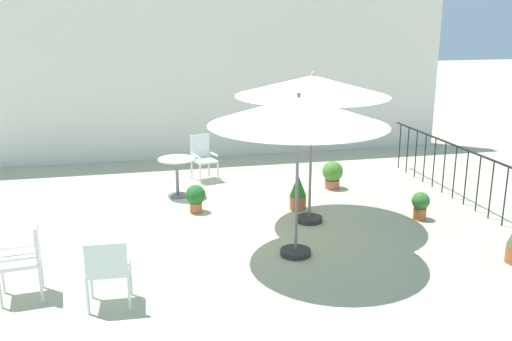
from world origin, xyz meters
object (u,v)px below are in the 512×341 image
Objects in this scene: patio_chair_2 at (203,155)px; potted_plant_0 at (298,192)px; patio_chair_1 at (26,256)px; potted_plant_1 at (196,197)px; patio_umbrella_0 at (298,112)px; potted_plant_3 at (420,204)px; potted_plant_2 at (333,174)px; cafe_table_0 at (177,170)px; patio_umbrella_1 at (313,87)px; patio_chair_0 at (108,267)px.

potted_plant_0 is (1.38, -2.24, -0.20)m from patio_chair_2.
potted_plant_1 is (2.35, 2.62, -0.26)m from patio_chair_1.
patio_umbrella_0 is 2.65× the size of patio_chair_1.
potted_plant_3 is (5.98, 1.43, -0.27)m from patio_chair_1.
potted_plant_1 is 0.89× the size of potted_plant_2.
potted_plant_0 reaches higher than potted_plant_3.
potted_plant_1 is at bearing 48.06° from patio_chair_1.
patio_umbrella_0 is at bearing -158.77° from potted_plant_3.
potted_plant_2 is at bearing 45.78° from potted_plant_0.
patio_chair_2 is (0.62, 1.02, 0.01)m from cafe_table_0.
patio_umbrella_1 is 2.76m from potted_plant_2.
cafe_table_0 is 0.79× the size of patio_chair_2.
patio_chair_1 is 4.76m from potted_plant_0.
patio_umbrella_0 is 3.19m from potted_plant_3.
patio_chair_0 is at bearing -144.86° from patio_umbrella_1.
patio_chair_2 is 4.54m from potted_plant_3.
patio_chair_1 is 5.36m from patio_chair_2.
potted_plant_2 is (1.03, 1.69, -1.93)m from patio_umbrella_1.
potted_plant_1 is at bearing -76.81° from cafe_table_0.
patio_umbrella_1 reaches higher than potted_plant_3.
patio_umbrella_0 is at bearing -107.76° from potted_plant_0.
patio_umbrella_1 is 4.51× the size of potted_plant_2.
cafe_table_0 is 1.56× the size of potted_plant_3.
patio_chair_1 is at bearing -150.20° from potted_plant_0.
potted_plant_3 is at bearing -18.18° from potted_plant_1.
cafe_table_0 reaches higher than potted_plant_3.
patio_umbrella_0 reaches higher than potted_plant_3.
potted_plant_3 is (3.62, -1.19, -0.01)m from potted_plant_1.
patio_chair_2 is at bearing 135.50° from potted_plant_3.
patio_chair_0 is 1.76× the size of potted_plant_1.
potted_plant_2 is at bearing 43.06° from patio_chair_0.
patio_umbrella_0 is 3.75m from cafe_table_0.
patio_chair_0 reaches higher than potted_plant_3.
patio_chair_1 is 1.90× the size of potted_plant_1.
patio_chair_0 is at bearing -136.94° from potted_plant_2.
potted_plant_1 is at bearing 65.90° from patio_chair_0.
potted_plant_2 is at bearing 33.58° from patio_chair_1.
potted_plant_0 reaches higher than potted_plant_2.
potted_plant_0 is (2.00, -1.23, -0.19)m from cafe_table_0.
patio_chair_2 is 2.64m from potted_plant_0.
cafe_table_0 is at bearing 148.46° from potted_plant_0.
patio_chair_2 is at bearing 115.73° from patio_umbrella_1.
patio_umbrella_1 is 2.66× the size of patio_chair_2.
potted_plant_3 is (2.46, 0.95, -1.80)m from patio_umbrella_0.
potted_plant_2 is (3.03, -0.16, -0.21)m from cafe_table_0.
cafe_table_0 is 1.34× the size of potted_plant_2.
patio_chair_2 reaches higher than potted_plant_0.
patio_umbrella_1 reaches higher than patio_chair_0.
patio_umbrella_0 reaches higher than patio_chair_1.
patio_umbrella_0 is 0.99× the size of patio_umbrella_1.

